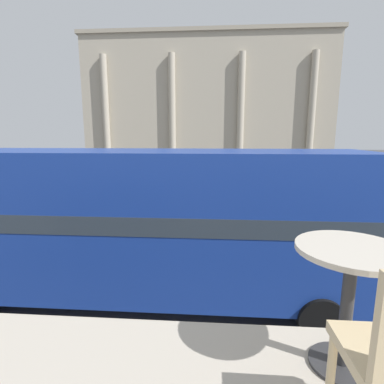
% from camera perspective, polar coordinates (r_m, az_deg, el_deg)
% --- Properties ---
extents(double_decker_bus, '(11.47, 2.75, 4.30)m').
position_cam_1_polar(double_decker_bus, '(8.16, -9.07, -5.63)').
color(double_decker_bus, black).
rests_on(double_decker_bus, ground_plane).
extents(cafe_dining_table, '(0.60, 0.60, 0.73)m').
position_cam_1_polar(cafe_dining_table, '(1.93, 27.82, -14.73)').
color(cafe_dining_table, '#2D2D30').
rests_on(cafe_dining_table, cafe_floor_slab).
extents(plaza_building_left, '(34.87, 14.34, 18.36)m').
position_cam_1_polar(plaza_building_left, '(48.33, 2.98, 16.10)').
color(plaza_building_left, '#B2A893').
rests_on(plaza_building_left, ground_plane).
extents(traffic_light_near, '(0.42, 0.24, 4.05)m').
position_cam_1_polar(traffic_light_near, '(12.50, -15.22, 0.94)').
color(traffic_light_near, black).
rests_on(traffic_light_near, ground_plane).
extents(traffic_light_mid, '(0.42, 0.24, 3.87)m').
position_cam_1_polar(traffic_light_mid, '(18.00, 12.44, 3.63)').
color(traffic_light_mid, black).
rests_on(traffic_light_mid, ground_plane).
extents(car_maroon, '(4.20, 1.93, 1.35)m').
position_cam_1_polar(car_maroon, '(18.37, -15.12, -2.14)').
color(car_maroon, black).
rests_on(car_maroon, ground_plane).
extents(pedestrian_white, '(0.32, 0.32, 1.81)m').
position_cam_1_polar(pedestrian_white, '(30.54, 4.46, 3.91)').
color(pedestrian_white, '#282B33').
rests_on(pedestrian_white, ground_plane).
extents(pedestrian_yellow, '(0.32, 0.32, 1.82)m').
position_cam_1_polar(pedestrian_yellow, '(35.95, 0.48, 4.98)').
color(pedestrian_yellow, '#282B33').
rests_on(pedestrian_yellow, ground_plane).
extents(pedestrian_olive, '(0.32, 0.32, 1.78)m').
position_cam_1_polar(pedestrian_olive, '(30.71, 19.18, 3.33)').
color(pedestrian_olive, '#282B33').
rests_on(pedestrian_olive, ground_plane).
extents(pedestrian_red, '(0.32, 0.32, 1.73)m').
position_cam_1_polar(pedestrian_red, '(31.89, -3.47, 4.11)').
color(pedestrian_red, '#282B33').
rests_on(pedestrian_red, ground_plane).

